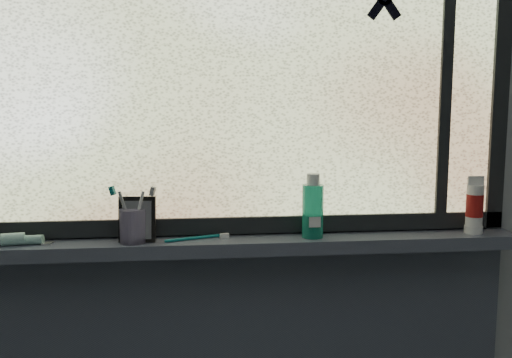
{
  "coord_description": "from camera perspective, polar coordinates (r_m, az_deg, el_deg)",
  "views": [
    {
      "loc": [
        -0.16,
        -0.4,
        1.42
      ],
      "look_at": [
        -0.0,
        1.05,
        1.22
      ],
      "focal_mm": 40.0,
      "sensor_mm": 36.0,
      "label": 1
    }
  ],
  "objects": [
    {
      "name": "frame_mullion",
      "position": [
        1.85,
        18.45,
        10.8
      ],
      "size": [
        0.03,
        0.03,
        1.0
      ],
      "primitive_type": "cube",
      "color": "black",
      "rests_on": "wall_back"
    },
    {
      "name": "mouthwash_bottle",
      "position": [
        1.69,
        5.7,
        -2.67
      ],
      "size": [
        0.08,
        0.08,
        0.16
      ],
      "primitive_type": "cylinder",
      "rotation": [
        0.0,
        0.0,
        0.42
      ],
      "color": "#20A788",
      "rests_on": "windowsill"
    },
    {
      "name": "frame_bottom",
      "position": [
        1.73,
        -0.71,
        -4.57
      ],
      "size": [
        1.6,
        0.03,
        0.05
      ],
      "primitive_type": "cube",
      "color": "black",
      "rests_on": "windowsill"
    },
    {
      "name": "wall_back",
      "position": [
        1.72,
        -0.81,
        2.13
      ],
      "size": [
        3.0,
        0.01,
        2.5
      ],
      "primitive_type": "cube",
      "color": "#9EA3A8",
      "rests_on": "ground"
    },
    {
      "name": "windowsill",
      "position": [
        1.69,
        -0.55,
        -6.57
      ],
      "size": [
        1.62,
        0.14,
        0.04
      ],
      "primitive_type": "cube",
      "color": "#454C5D",
      "rests_on": "wall_back"
    },
    {
      "name": "cream_tube",
      "position": [
        1.86,
        21.03,
        -2.24
      ],
      "size": [
        0.06,
        0.06,
        0.13
      ],
      "primitive_type": "cylinder",
      "rotation": [
        0.0,
        0.0,
        -0.22
      ],
      "color": "silver",
      "rests_on": "windowsill"
    },
    {
      "name": "vanity_mirror",
      "position": [
        1.67,
        -11.79,
        -3.97
      ],
      "size": [
        0.11,
        0.06,
        0.13
      ],
      "primitive_type": "cube",
      "rotation": [
        0.0,
        0.0,
        -0.1
      ],
      "color": "black",
      "rests_on": "windowsill"
    },
    {
      "name": "window_pane",
      "position": [
        1.7,
        -0.76,
        11.5
      ],
      "size": [
        1.5,
        0.01,
        1.0
      ],
      "primitive_type": "cube",
      "color": "silver",
      "rests_on": "wall_back"
    },
    {
      "name": "frame_right",
      "position": [
        1.93,
        23.27,
        10.44
      ],
      "size": [
        0.05,
        0.03,
        1.1
      ],
      "primitive_type": "cube",
      "color": "black",
      "rests_on": "wall_back"
    },
    {
      "name": "toothbrush_cup",
      "position": [
        1.66,
        -12.22,
        -4.6
      ],
      "size": [
        0.09,
        0.09,
        0.1
      ],
      "primitive_type": "cylinder",
      "rotation": [
        0.0,
        0.0,
        -0.25
      ],
      "color": "#A392C1",
      "rests_on": "windowsill"
    },
    {
      "name": "toothpaste_tube",
      "position": [
        1.73,
        -22.47,
        -5.57
      ],
      "size": [
        0.2,
        0.06,
        0.04
      ],
      "primitive_type": null,
      "rotation": [
        0.0,
        0.0,
        0.11
      ],
      "color": "white",
      "rests_on": "windowsill"
    },
    {
      "name": "toothbrush_lying",
      "position": [
        1.68,
        -6.37,
        -5.83
      ],
      "size": [
        0.2,
        0.09,
        0.01
      ],
      "primitive_type": null,
      "rotation": [
        0.0,
        0.0,
        0.33
      ],
      "color": "#0C7073",
      "rests_on": "windowsill"
    }
  ]
}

